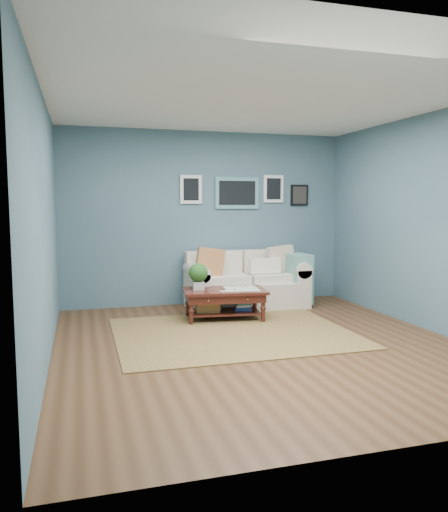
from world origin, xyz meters
name	(u,v)px	position (x,y,z in m)	size (l,w,h in m)	color
room_shell	(261,224)	(0.01, 0.06, 1.36)	(5.00, 5.02, 2.70)	brown
area_rug	(233,333)	(-0.16, 0.56, 0.01)	(2.84, 2.27, 0.01)	brown
loveseat	(251,282)	(0.58, 2.02, 0.39)	(1.85, 0.84, 0.95)	#F2E9CE
coffee_table	(220,295)	(-0.11, 1.31, 0.35)	(1.18, 0.78, 0.78)	#370C0A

